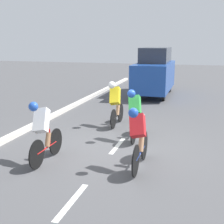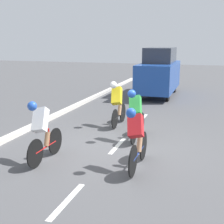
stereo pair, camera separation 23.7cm
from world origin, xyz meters
The scene contains 10 objects.
ground_plane centered at (0.00, 0.00, 0.00)m, with size 60.00×60.00×0.00m, color #4C4C4F.
lane_stripe_near centered at (0.00, 3.15, 0.00)m, with size 0.12×1.40×0.01m, color white.
lane_stripe_mid centered at (0.00, -0.05, 0.00)m, with size 0.12×1.40×0.01m, color white.
lane_stripe_far centered at (0.00, -3.25, 0.00)m, with size 0.12×1.40×0.01m, color white.
curb centered at (3.20, -0.05, 0.07)m, with size 0.20×28.57×0.14m, color beige.
cyclist_green centered at (-0.34, -0.73, 0.81)m, with size 0.44×1.68×1.52m.
cyclist_yellow centered at (0.62, -2.04, 0.83)m, with size 0.42×1.61×1.55m.
cyclist_red centered at (-0.85, 1.32, 0.76)m, with size 0.43×1.74×1.46m.
cyclist_white centered at (1.39, 1.58, 0.80)m, with size 0.43×1.64×1.52m.
support_car centered at (0.28, -8.38, 1.21)m, with size 1.70×4.39×2.48m.
Camera 1 is at (-2.14, 7.89, 2.87)m, focal length 50.00 mm.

